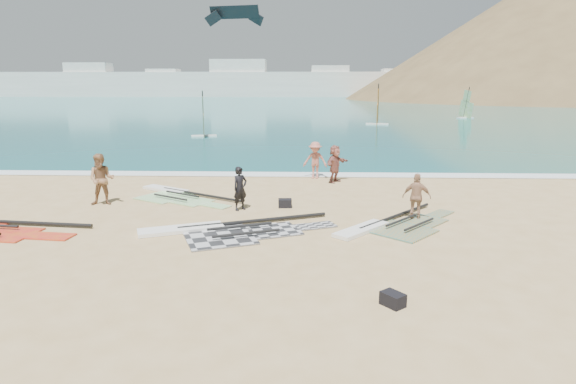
{
  "coord_description": "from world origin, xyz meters",
  "views": [
    {
      "loc": [
        1.87,
        -12.17,
        4.69
      ],
      "look_at": [
        1.31,
        4.0,
        1.0
      ],
      "focal_mm": 30.0,
      "sensor_mm": 36.0,
      "label": 1
    }
  ],
  "objects_px": {
    "gear_bag_far": "(393,299)",
    "beachgoer_left": "(102,179)",
    "rig_green": "(176,195)",
    "beachgoer_right": "(335,164)",
    "rig_orange": "(392,226)",
    "rig_grey": "(224,230)",
    "beachgoer_mid": "(315,160)",
    "beachgoer_back": "(417,197)",
    "person_wetsuit": "(240,189)",
    "gear_bag_near": "(285,203)"
  },
  "relations": [
    {
      "from": "gear_bag_far",
      "to": "beachgoer_left",
      "type": "height_order",
      "value": "beachgoer_left"
    },
    {
      "from": "rig_orange",
      "to": "beachgoer_right",
      "type": "distance_m",
      "value": 7.55
    },
    {
      "from": "beachgoer_left",
      "to": "beachgoer_mid",
      "type": "distance_m",
      "value": 10.11
    },
    {
      "from": "rig_orange",
      "to": "beachgoer_left",
      "type": "distance_m",
      "value": 11.17
    },
    {
      "from": "beachgoer_left",
      "to": "beachgoer_right",
      "type": "bearing_deg",
      "value": 17.54
    },
    {
      "from": "gear_bag_far",
      "to": "person_wetsuit",
      "type": "xyz_separation_m",
      "value": [
        -4.32,
        7.82,
        0.68
      ]
    },
    {
      "from": "beachgoer_left",
      "to": "person_wetsuit",
      "type": "bearing_deg",
      "value": -15.67
    },
    {
      "from": "gear_bag_far",
      "to": "beachgoer_left",
      "type": "distance_m",
      "value": 12.98
    },
    {
      "from": "person_wetsuit",
      "to": "beachgoer_back",
      "type": "bearing_deg",
      "value": -53.81
    },
    {
      "from": "beachgoer_right",
      "to": "rig_green",
      "type": "bearing_deg",
      "value": 149.97
    },
    {
      "from": "gear_bag_far",
      "to": "beachgoer_left",
      "type": "bearing_deg",
      "value": 139.25
    },
    {
      "from": "gear_bag_far",
      "to": "rig_grey",
      "type": "bearing_deg",
      "value": 131.35
    },
    {
      "from": "beachgoer_back",
      "to": "gear_bag_near",
      "type": "bearing_deg",
      "value": -4.85
    },
    {
      "from": "beachgoer_left",
      "to": "rig_grey",
      "type": "bearing_deg",
      "value": -41.34
    },
    {
      "from": "rig_grey",
      "to": "rig_orange",
      "type": "relative_size",
      "value": 1.38
    },
    {
      "from": "person_wetsuit",
      "to": "beachgoer_mid",
      "type": "relative_size",
      "value": 0.9
    },
    {
      "from": "rig_grey",
      "to": "gear_bag_far",
      "type": "height_order",
      "value": "gear_bag_far"
    },
    {
      "from": "rig_green",
      "to": "rig_orange",
      "type": "xyz_separation_m",
      "value": [
        8.35,
        -4.22,
        -0.0
      ]
    },
    {
      "from": "gear_bag_far",
      "to": "beachgoer_left",
      "type": "xyz_separation_m",
      "value": [
        -9.81,
        8.45,
        0.86
      ]
    },
    {
      "from": "beachgoer_back",
      "to": "rig_orange",
      "type": "bearing_deg",
      "value": 57.35
    },
    {
      "from": "beachgoer_mid",
      "to": "beachgoer_back",
      "type": "bearing_deg",
      "value": -55.97
    },
    {
      "from": "rig_orange",
      "to": "gear_bag_near",
      "type": "xyz_separation_m",
      "value": [
        -3.66,
        2.5,
        0.11
      ]
    },
    {
      "from": "rig_grey",
      "to": "gear_bag_far",
      "type": "distance_m",
      "value": 6.8
    },
    {
      "from": "person_wetsuit",
      "to": "beachgoer_left",
      "type": "distance_m",
      "value": 5.53
    },
    {
      "from": "beachgoer_left",
      "to": "beachgoer_mid",
      "type": "relative_size",
      "value": 1.1
    },
    {
      "from": "beachgoer_mid",
      "to": "rig_green",
      "type": "bearing_deg",
      "value": -136.51
    },
    {
      "from": "beachgoer_mid",
      "to": "beachgoer_right",
      "type": "height_order",
      "value": "beachgoer_mid"
    },
    {
      "from": "beachgoer_back",
      "to": "beachgoer_right",
      "type": "bearing_deg",
      "value": -55.43
    },
    {
      "from": "rig_grey",
      "to": "rig_green",
      "type": "bearing_deg",
      "value": 98.34
    },
    {
      "from": "person_wetsuit",
      "to": "beachgoer_back",
      "type": "height_order",
      "value": "person_wetsuit"
    },
    {
      "from": "person_wetsuit",
      "to": "beachgoer_mid",
      "type": "height_order",
      "value": "beachgoer_mid"
    },
    {
      "from": "rig_green",
      "to": "gear_bag_far",
      "type": "bearing_deg",
      "value": -22.74
    },
    {
      "from": "rig_grey",
      "to": "beachgoer_right",
      "type": "height_order",
      "value": "beachgoer_right"
    },
    {
      "from": "beachgoer_left",
      "to": "beachgoer_right",
      "type": "xyz_separation_m",
      "value": [
        9.35,
        4.7,
        -0.11
      ]
    },
    {
      "from": "rig_green",
      "to": "beachgoer_right",
      "type": "xyz_separation_m",
      "value": [
        6.89,
        3.14,
        0.85
      ]
    },
    {
      "from": "rig_grey",
      "to": "beachgoer_mid",
      "type": "bearing_deg",
      "value": 48.96
    },
    {
      "from": "rig_grey",
      "to": "rig_orange",
      "type": "xyz_separation_m",
      "value": [
        5.49,
        0.69,
        -0.0
      ]
    },
    {
      "from": "beachgoer_back",
      "to": "beachgoer_right",
      "type": "relative_size",
      "value": 0.92
    },
    {
      "from": "rig_green",
      "to": "gear_bag_far",
      "type": "xyz_separation_m",
      "value": [
        7.35,
        -10.0,
        0.1
      ]
    },
    {
      "from": "beachgoer_back",
      "to": "beachgoer_right",
      "type": "xyz_separation_m",
      "value": [
        -2.44,
        6.43,
        0.08
      ]
    },
    {
      "from": "gear_bag_far",
      "to": "beachgoer_back",
      "type": "distance_m",
      "value": 7.04
    },
    {
      "from": "rig_grey",
      "to": "gear_bag_far",
      "type": "xyz_separation_m",
      "value": [
        4.49,
        -5.1,
        0.1
      ]
    },
    {
      "from": "rig_orange",
      "to": "person_wetsuit",
      "type": "distance_m",
      "value": 5.75
    },
    {
      "from": "beachgoer_mid",
      "to": "beachgoer_right",
      "type": "distance_m",
      "value": 1.29
    },
    {
      "from": "gear_bag_near",
      "to": "person_wetsuit",
      "type": "height_order",
      "value": "person_wetsuit"
    },
    {
      "from": "rig_grey",
      "to": "beachgoer_back",
      "type": "distance_m",
      "value": 6.71
    },
    {
      "from": "rig_orange",
      "to": "beachgoer_left",
      "type": "height_order",
      "value": "beachgoer_left"
    },
    {
      "from": "gear_bag_far",
      "to": "rig_orange",
      "type": "bearing_deg",
      "value": 80.2
    },
    {
      "from": "beachgoer_left",
      "to": "beachgoer_back",
      "type": "bearing_deg",
      "value": -17.5
    },
    {
      "from": "beachgoer_left",
      "to": "gear_bag_far",
      "type": "bearing_deg",
      "value": -49.88
    }
  ]
}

